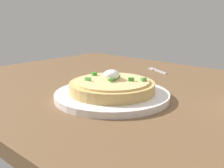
# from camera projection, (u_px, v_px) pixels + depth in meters

# --- Properties ---
(dining_table) EXTENTS (1.15, 0.81, 0.03)m
(dining_table) POSITION_uv_depth(u_px,v_px,m) (135.00, 93.00, 0.74)
(dining_table) COLOR brown
(dining_table) RESTS_ON ground
(plate) EXTENTS (0.27, 0.27, 0.02)m
(plate) POSITION_uv_depth(u_px,v_px,m) (112.00, 95.00, 0.64)
(plate) COLOR white
(plate) RESTS_ON dining_table
(pizza) EXTENTS (0.20, 0.20, 0.05)m
(pizza) POSITION_uv_depth(u_px,v_px,m) (112.00, 86.00, 0.64)
(pizza) COLOR tan
(pizza) RESTS_ON plate
(fork) EXTENTS (0.10, 0.05, 0.01)m
(fork) POSITION_uv_depth(u_px,v_px,m) (156.00, 70.00, 0.95)
(fork) COLOR #B7B7BC
(fork) RESTS_ON dining_table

